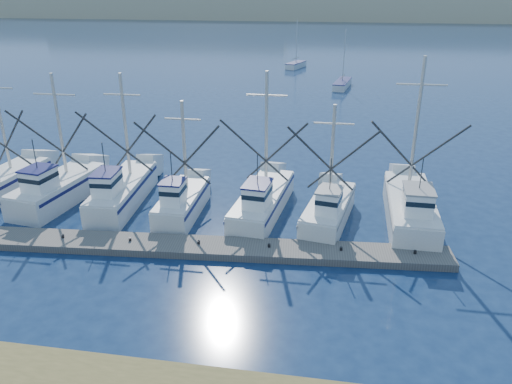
% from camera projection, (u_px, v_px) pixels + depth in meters
% --- Properties ---
extents(ground, '(500.00, 500.00, 0.00)m').
position_uv_depth(ground, '(281.00, 323.00, 22.44)').
color(ground, '#0D1E3C').
rests_on(ground, ground).
extents(floating_dock, '(32.25, 4.41, 0.43)m').
position_uv_depth(floating_dock, '(165.00, 246.00, 28.53)').
color(floating_dock, '#57534D').
rests_on(floating_dock, ground).
extents(dune_ridge, '(360.00, 60.00, 10.00)m').
position_uv_depth(dune_ridge, '(339.00, 4.00, 211.30)').
color(dune_ridge, tan).
rests_on(dune_ridge, ground).
extents(trawler_fleet, '(31.13, 9.06, 10.14)m').
position_uv_depth(trawler_fleet, '(191.00, 198.00, 32.90)').
color(trawler_fleet, silver).
rests_on(trawler_fleet, ground).
extents(sailboat_near, '(2.73, 7.05, 8.10)m').
position_uv_depth(sailboat_near, '(342.00, 84.00, 71.75)').
color(sailboat_near, silver).
rests_on(sailboat_near, ground).
extents(sailboat_far, '(3.41, 5.68, 8.10)m').
position_uv_depth(sailboat_far, '(296.00, 65.00, 88.04)').
color(sailboat_far, silver).
rests_on(sailboat_far, ground).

